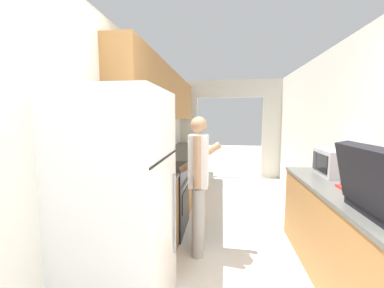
% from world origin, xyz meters
% --- Properties ---
extents(wall_left, '(0.38, 7.53, 2.50)m').
position_xyz_m(wall_left, '(-1.22, 2.46, 1.56)').
color(wall_left, silver).
rests_on(wall_left, ground_plane).
extents(wall_right, '(0.06, 7.53, 2.50)m').
position_xyz_m(wall_right, '(1.31, 1.96, 1.25)').
color(wall_right, silver).
rests_on(wall_right, ground_plane).
extents(wall_far_with_doorway, '(2.97, 0.06, 2.50)m').
position_xyz_m(wall_far_with_doorway, '(0.00, 5.16, 1.44)').
color(wall_far_with_doorway, silver).
rests_on(wall_far_with_doorway, ground_plane).
extents(counter_left, '(0.62, 3.93, 0.90)m').
position_xyz_m(counter_left, '(-0.98, 3.24, 0.45)').
color(counter_left, '#9E6B38').
rests_on(counter_left, ground_plane).
extents(counter_right, '(0.62, 2.05, 0.90)m').
position_xyz_m(counter_right, '(0.98, 1.20, 0.45)').
color(counter_right, '#9E6B38').
rests_on(counter_right, ground_plane).
extents(refrigerator, '(0.73, 0.78, 1.76)m').
position_xyz_m(refrigerator, '(-0.94, 0.65, 0.88)').
color(refrigerator, white).
rests_on(refrigerator, ground_plane).
extents(range_oven, '(0.66, 0.75, 1.04)m').
position_xyz_m(range_oven, '(-0.98, 2.07, 0.45)').
color(range_oven, black).
rests_on(range_oven, ground_plane).
extents(person, '(0.50, 0.38, 1.56)m').
position_xyz_m(person, '(-0.43, 1.56, 0.83)').
color(person, '#9E9E9E').
rests_on(person, ground_plane).
extents(microwave, '(0.33, 0.47, 0.29)m').
position_xyz_m(microwave, '(1.10, 1.80, 1.04)').
color(microwave, '#B7B7BC').
rests_on(microwave, counter_right).
extents(book_stack, '(0.22, 0.27, 0.05)m').
position_xyz_m(book_stack, '(1.01, 1.23, 0.92)').
color(book_stack, red).
rests_on(book_stack, counter_right).
extents(knife, '(0.15, 0.27, 0.02)m').
position_xyz_m(knife, '(-0.99, 2.62, 0.91)').
color(knife, '#B7B7BC').
rests_on(knife, counter_left).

